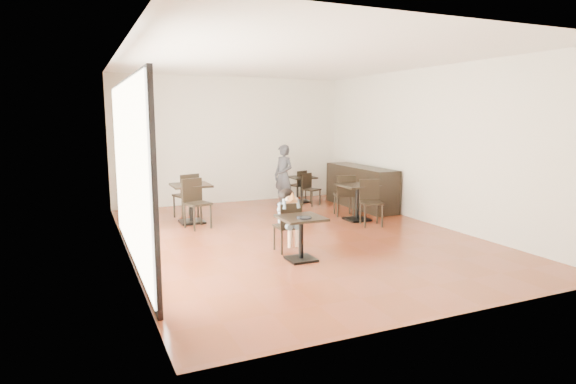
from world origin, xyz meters
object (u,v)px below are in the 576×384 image
chair_back_b (311,190)px  cafe_table_left (191,203)px  child_chair (287,227)px  cafe_table_mid (357,202)px  chair_mid_a (344,195)px  chair_left_a (186,196)px  adult_patron (283,175)px  cafe_table_back (302,189)px  chair_mid_b (372,203)px  child_table (301,239)px  child (287,220)px  chair_left_b (197,204)px  chair_back_a (297,185)px

chair_back_b → cafe_table_left: bearing=170.6°
child_chair → cafe_table_left: child_chair is taller
cafe_table_mid → chair_mid_a: bearing=90.0°
chair_mid_a → chair_left_a: 3.50m
adult_patron → cafe_table_back: 0.83m
chair_mid_b → chair_left_a: bearing=162.8°
adult_patron → chair_back_b: adult_patron is taller
child_chair → chair_left_a: chair_left_a is taller
child_table → cafe_table_left: size_ratio=0.84×
child → chair_left_b: 2.43m
cafe_table_back → chair_back_a: size_ratio=0.83×
child_table → child_chair: bearing=90.0°
cafe_table_mid → chair_back_a: chair_back_a is taller
chair_back_a → child_chair: bearing=40.3°
cafe_table_mid → cafe_table_left: cafe_table_left is taller
child_table → cafe_table_back: bearing=64.4°
child → adult_patron: size_ratio=0.69×
adult_patron → chair_mid_b: bearing=-7.0°
chair_mid_a → chair_back_b: bearing=-67.4°
child_table → child: bearing=90.0°
child_chair → chair_back_a: (2.22, 4.35, -0.02)m
cafe_table_mid → chair_back_a: size_ratio=0.97×
chair_mid_a → chair_left_b: (-3.29, 0.10, 0.03)m
child_table → cafe_table_back: child_table is taller
child_table → child: 0.58m
chair_left_a → chair_back_a: 3.33m
child → chair_back_b: 4.17m
chair_left_a → cafe_table_left: bearing=72.9°
child_chair → chair_back_b: bearing=-122.2°
child_chair → adult_patron: (1.57, 3.78, 0.35)m
chair_mid_a → chair_left_a: (-3.29, 1.20, 0.03)m
chair_back_b → chair_back_a: bearing=67.4°
chair_mid_b → chair_left_b: 3.50m
cafe_table_back → chair_left_b: (-3.17, -1.85, 0.16)m
cafe_table_left → chair_back_b: bearing=13.2°
chair_mid_a → chair_mid_b: (0.00, -1.10, 0.00)m
cafe_table_back → chair_left_a: bearing=-166.8°
child → chair_mid_b: size_ratio=1.12×
child → cafe_table_back: 4.65m
chair_mid_b → chair_left_b: size_ratio=0.95×
cafe_table_mid → cafe_table_left: size_ratio=0.95×
child_table → child_chair: child_chair is taller
cafe_table_back → chair_mid_a: size_ratio=0.71×
child → cafe_table_left: bearing=109.0°
chair_back_a → cafe_table_left: bearing=3.6°
chair_left_a → chair_mid_b: bearing=127.9°
chair_back_a → chair_back_b: 0.82m
adult_patron → chair_mid_b: 2.87m
cafe_table_mid → chair_mid_b: size_ratio=0.83×
cafe_table_left → chair_back_a: cafe_table_left is taller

